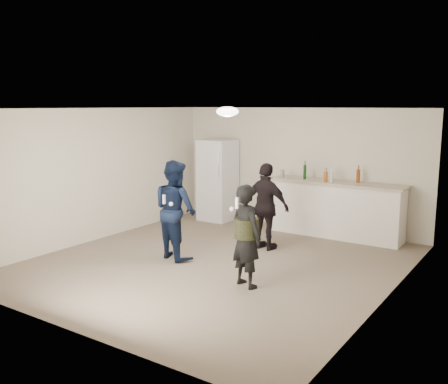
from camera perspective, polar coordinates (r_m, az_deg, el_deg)
The scene contains 21 objects.
floor at distance 8.27m, azimuth -0.78°, elevation -8.07°, with size 6.00×6.00×0.00m, color #6B5B4C.
ceiling at distance 7.87m, azimuth -0.82°, elevation 9.52°, with size 6.00×6.00×0.00m, color silver.
wall_back at distance 10.56m, azimuth 8.48°, elevation 2.71°, with size 6.00×6.00×0.00m, color beige.
wall_front at distance 5.81m, azimuth -17.86°, elevation -3.55°, with size 6.00×6.00×0.00m, color beige.
wall_left at distance 9.78m, azimuth -14.19°, elevation 1.95°, with size 6.00×6.00×0.00m, color beige.
wall_right at distance 6.83m, azimuth 18.59°, elevation -1.62°, with size 6.00×6.00×0.00m, color beige.
counter at distance 10.00m, azimuth 12.57°, elevation -2.03°, with size 2.60×0.56×1.05m, color white.
counter_top at distance 9.91m, azimuth 12.69°, elevation 1.05°, with size 2.68×0.64×0.04m, color #BCAA91.
fridge at distance 11.14m, azimuth -0.74°, elevation 1.37°, with size 0.70×0.70×1.80m, color white.
fridge_handle at distance 10.63m, azimuth -0.63°, elevation 3.14°, with size 0.02×0.02×0.60m, color white.
ceiling_dome at distance 8.12m, azimuth 0.40°, elevation 9.18°, with size 0.36×0.36×0.16m, color white.
shaker at distance 10.21m, azimuth 6.70°, elevation 2.08°, with size 0.08×0.08×0.17m, color #B3B3B7.
man at distance 8.38m, azimuth -5.59°, elevation -2.01°, with size 0.81×0.63×1.66m, color #0F1F42.
woman at distance 7.05m, azimuth 2.57°, elevation -5.04°, with size 0.54×0.35×1.47m, color black.
camo_shorts at distance 7.02m, azimuth 2.58°, elevation -4.15°, with size 0.34×0.34×0.28m, color #2D3317.
spectator at distance 8.87m, azimuth 4.84°, elevation -1.68°, with size 0.91×0.38×1.55m, color black.
remote_man at distance 8.12m, azimuth -6.86°, elevation -0.83°, with size 0.04×0.04×0.15m, color white.
nunchuk_man at distance 8.08m, azimuth -6.07°, elevation -1.37°, with size 0.07×0.07×0.07m, color white.
remote_woman at distance 6.72m, azimuth 1.50°, elevation -1.27°, with size 0.04×0.04×0.15m, color white.
nunchuk_woman at distance 6.82m, azimuth 0.92°, elevation -1.97°, with size 0.07×0.07×0.07m, color white.
bottle_cluster at distance 9.88m, azimuth 12.18°, elevation 1.85°, with size 1.11×0.35×0.28m.
Camera 1 is at (4.46, -6.48, 2.55)m, focal length 40.00 mm.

